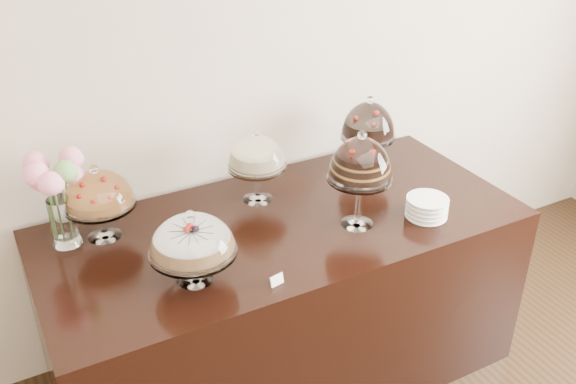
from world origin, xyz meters
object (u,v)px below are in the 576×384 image
cake_stand_sugar_sponge (192,239)px  plate_stack (427,207)px  cake_stand_choco_layer (361,163)px  cake_stand_dark_choco (368,124)px  cake_stand_fruit_tart (98,192)px  display_counter (283,299)px  cake_stand_cheesecake (257,155)px  flower_vase (55,187)px

cake_stand_sugar_sponge → plate_stack: cake_stand_sugar_sponge is taller
cake_stand_choco_layer → cake_stand_dark_choco: size_ratio=1.11×
cake_stand_dark_choco → cake_stand_fruit_tart: bearing=179.3°
display_counter → cake_stand_cheesecake: 0.73m
cake_stand_cheesecake → cake_stand_fruit_tart: (-0.74, 0.02, -0.01)m
cake_stand_choco_layer → plate_stack: bearing=-17.5°
cake_stand_sugar_sponge → flower_vase: flower_vase is taller
flower_vase → plate_stack: flower_vase is taller
cake_stand_fruit_tart → flower_vase: bearing=172.6°
plate_stack → cake_stand_fruit_tart: bearing=158.3°
cake_stand_dark_choco → flower_vase: (-1.53, 0.04, 0.02)m
flower_vase → cake_stand_dark_choco: bearing=-1.4°
cake_stand_sugar_sponge → display_counter: bearing=23.1°
cake_stand_fruit_tart → cake_stand_dark_choco: bearing=-0.7°
display_counter → flower_vase: 1.20m
display_counter → flower_vase: size_ratio=5.16×
display_counter → flower_vase: bearing=162.4°
cake_stand_fruit_tart → flower_vase: (-0.16, 0.02, 0.06)m
display_counter → cake_stand_fruit_tart: bearing=160.3°
cake_stand_fruit_tart → plate_stack: size_ratio=1.87×
cake_stand_dark_choco → plate_stack: (-0.02, -0.52, -0.21)m
display_counter → plate_stack: bearing=-24.2°
display_counter → cake_stand_choco_layer: size_ratio=4.80×
cake_stand_sugar_sponge → flower_vase: size_ratio=0.81×
cake_stand_choco_layer → cake_stand_fruit_tart: 1.13m
cake_stand_sugar_sponge → cake_stand_choco_layer: (0.80, 0.04, 0.12)m
cake_stand_dark_choco → cake_stand_choco_layer: bearing=-128.3°
cake_stand_cheesecake → cake_stand_choco_layer: bearing=-54.3°
cake_stand_sugar_sponge → cake_stand_fruit_tart: bearing=116.3°
cake_stand_cheesecake → plate_stack: 0.82m
cake_stand_cheesecake → plate_stack: (0.61, -0.51, -0.19)m
cake_stand_dark_choco → flower_vase: bearing=178.6°
cake_stand_sugar_sponge → cake_stand_choco_layer: 0.81m
display_counter → flower_vase: flower_vase is taller
cake_stand_sugar_sponge → cake_stand_fruit_tart: 0.54m
cake_stand_cheesecake → cake_stand_fruit_tart: bearing=178.1°
flower_vase → plate_stack: bearing=-20.3°
display_counter → plate_stack: 0.83m
cake_stand_choco_layer → flower_vase: bearing=159.0°
cake_stand_sugar_sponge → cake_stand_dark_choco: size_ratio=0.84×
cake_stand_dark_choco → flower_vase: 1.53m
flower_vase → plate_stack: 1.63m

